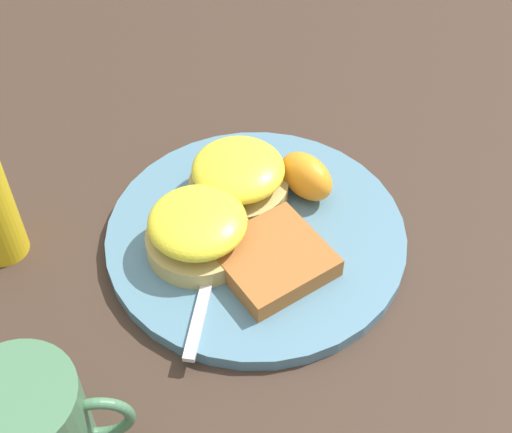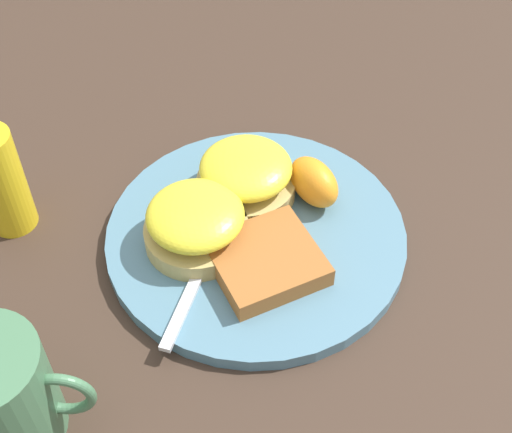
% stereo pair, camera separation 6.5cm
% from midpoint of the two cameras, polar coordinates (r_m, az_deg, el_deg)
% --- Properties ---
extents(ground_plane, '(1.10, 1.10, 0.00)m').
position_cam_midpoint_polar(ground_plane, '(0.67, -2.75, -2.10)').
color(ground_plane, '#38281E').
extents(plate, '(0.28, 0.28, 0.01)m').
position_cam_midpoint_polar(plate, '(0.67, -2.77, -1.71)').
color(plate, slate).
rests_on(plate, ground_plane).
extents(sandwich_benedict_left, '(0.10, 0.10, 0.05)m').
position_cam_midpoint_polar(sandwich_benedict_left, '(0.68, -4.15, 3.01)').
color(sandwich_benedict_left, tan).
rests_on(sandwich_benedict_left, plate).
extents(sandwich_benedict_right, '(0.10, 0.10, 0.05)m').
position_cam_midpoint_polar(sandwich_benedict_right, '(0.64, -7.57, -1.24)').
color(sandwich_benedict_right, tan).
rests_on(sandwich_benedict_right, plate).
extents(hashbrown_patty, '(0.12, 0.12, 0.02)m').
position_cam_midpoint_polar(hashbrown_patty, '(0.63, -1.59, -3.60)').
color(hashbrown_patty, '#9B5B28').
rests_on(hashbrown_patty, plate).
extents(orange_wedge, '(0.06, 0.07, 0.04)m').
position_cam_midpoint_polar(orange_wedge, '(0.68, 1.32, 3.09)').
color(orange_wedge, orange).
rests_on(orange_wedge, plate).
extents(fork, '(0.07, 0.22, 0.00)m').
position_cam_midpoint_polar(fork, '(0.65, -5.97, -2.25)').
color(fork, silver).
rests_on(fork, plate).
extents(cup, '(0.12, 0.08, 0.10)m').
position_cam_midpoint_polar(cup, '(0.55, -20.92, -15.80)').
color(cup, '#42704C').
rests_on(cup, ground_plane).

